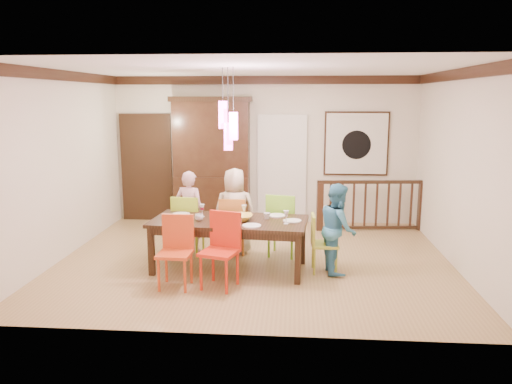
# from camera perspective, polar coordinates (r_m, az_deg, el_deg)

# --- Properties ---
(floor) EXTENTS (6.00, 6.00, 0.00)m
(floor) POSITION_cam_1_polar(r_m,az_deg,el_deg) (7.84, -0.17, -7.76)
(floor) COLOR #9E7C4C
(floor) RESTS_ON ground
(ceiling) EXTENTS (6.00, 6.00, 0.00)m
(ceiling) POSITION_cam_1_polar(r_m,az_deg,el_deg) (7.44, -0.19, 13.92)
(ceiling) COLOR white
(ceiling) RESTS_ON wall_back
(wall_back) EXTENTS (6.00, 0.00, 6.00)m
(wall_back) POSITION_cam_1_polar(r_m,az_deg,el_deg) (9.98, 0.99, 4.78)
(wall_back) COLOR beige
(wall_back) RESTS_ON floor
(wall_left) EXTENTS (0.00, 5.00, 5.00)m
(wall_left) POSITION_cam_1_polar(r_m,az_deg,el_deg) (8.30, -21.31, 2.83)
(wall_left) COLOR beige
(wall_left) RESTS_ON floor
(wall_right) EXTENTS (0.00, 5.00, 5.00)m
(wall_right) POSITION_cam_1_polar(r_m,az_deg,el_deg) (7.85, 22.22, 2.36)
(wall_right) COLOR beige
(wall_right) RESTS_ON floor
(crown_molding) EXTENTS (6.00, 5.00, 0.16)m
(crown_molding) POSITION_cam_1_polar(r_m,az_deg,el_deg) (7.44, -0.19, 13.31)
(crown_molding) COLOR black
(crown_molding) RESTS_ON wall_back
(panel_door) EXTENTS (1.04, 0.07, 2.24)m
(panel_door) POSITION_cam_1_polar(r_m,az_deg,el_deg) (10.41, -12.36, 2.56)
(panel_door) COLOR black
(panel_door) RESTS_ON wall_back
(white_doorway) EXTENTS (0.97, 0.05, 2.22)m
(white_doorway) POSITION_cam_1_polar(r_m,az_deg,el_deg) (9.98, 2.98, 2.45)
(white_doorway) COLOR silver
(white_doorway) RESTS_ON wall_back
(painting) EXTENTS (1.25, 0.06, 1.25)m
(painting) POSITION_cam_1_polar(r_m,az_deg,el_deg) (9.98, 11.40, 5.43)
(painting) COLOR black
(painting) RESTS_ON wall_back
(pendant_cluster) EXTENTS (0.27, 0.21, 1.14)m
(pendant_cluster) POSITION_cam_1_polar(r_m,az_deg,el_deg) (7.03, -3.18, 7.62)
(pendant_cluster) COLOR #FF4CB4
(pendant_cluster) RESTS_ON ceiling
(dining_table) EXTENTS (2.31, 1.21, 0.75)m
(dining_table) POSITION_cam_1_polar(r_m,az_deg,el_deg) (7.25, -3.07, -3.78)
(dining_table) COLOR black
(dining_table) RESTS_ON floor
(chair_far_left) EXTENTS (0.49, 0.49, 0.97)m
(chair_far_left) POSITION_cam_1_polar(r_m,az_deg,el_deg) (8.05, -7.68, -3.24)
(chair_far_left) COLOR #9BC228
(chair_far_left) RESTS_ON floor
(chair_far_mid) EXTENTS (0.43, 0.43, 0.93)m
(chair_far_mid) POSITION_cam_1_polar(r_m,az_deg,el_deg) (8.05, -2.60, -3.33)
(chair_far_mid) COLOR #BF7028
(chair_far_mid) RESTS_ON floor
(chair_far_right) EXTENTS (0.54, 0.54, 1.01)m
(chair_far_right) POSITION_cam_1_polar(r_m,az_deg,el_deg) (7.93, 3.13, -3.19)
(chair_far_right) COLOR #7AC82C
(chair_far_right) RESTS_ON floor
(chair_near_left) EXTENTS (0.44, 0.44, 0.95)m
(chair_near_left) POSITION_cam_1_polar(r_m,az_deg,el_deg) (6.67, -9.29, -6.31)
(chair_near_left) COLOR #C9421A
(chair_near_left) RESTS_ON floor
(chair_near_mid) EXTENTS (0.56, 0.56, 1.00)m
(chair_near_mid) POSITION_cam_1_polar(r_m,az_deg,el_deg) (6.60, -4.23, -6.18)
(chair_near_mid) COLOR red
(chair_near_mid) RESTS_ON floor
(chair_end_right) EXTENTS (0.40, 0.40, 0.84)m
(chair_end_right) POSITION_cam_1_polar(r_m,az_deg,el_deg) (7.25, 7.87, -5.40)
(chair_end_right) COLOR #A6B232
(chair_end_right) RESTS_ON floor
(china_hutch) EXTENTS (1.59, 0.46, 2.51)m
(china_hutch) POSITION_cam_1_polar(r_m,az_deg,el_deg) (9.92, -5.08, 3.57)
(china_hutch) COLOR black
(china_hutch) RESTS_ON floor
(balustrade) EXTENTS (2.06, 0.27, 0.96)m
(balustrade) POSITION_cam_1_polar(r_m,az_deg,el_deg) (9.68, 12.99, -1.39)
(balustrade) COLOR black
(balustrade) RESTS_ON floor
(person_far_left) EXTENTS (0.55, 0.42, 1.33)m
(person_far_left) POSITION_cam_1_polar(r_m,az_deg,el_deg) (8.17, -7.59, -2.22)
(person_far_left) COLOR #EAB2C2
(person_far_left) RESTS_ON floor
(person_far_mid) EXTENTS (0.72, 0.51, 1.39)m
(person_far_mid) POSITION_cam_1_polar(r_m,az_deg,el_deg) (8.01, -2.45, -2.19)
(person_far_mid) COLOR beige
(person_far_mid) RESTS_ON floor
(person_end_right) EXTENTS (0.56, 0.68, 1.30)m
(person_end_right) POSITION_cam_1_polar(r_m,az_deg,el_deg) (7.24, 9.33, -4.11)
(person_end_right) COLOR teal
(person_end_right) RESTS_ON floor
(serving_bowl) EXTENTS (0.37, 0.37, 0.09)m
(serving_bowl) POSITION_cam_1_polar(r_m,az_deg,el_deg) (7.17, -1.83, -2.92)
(serving_bowl) COLOR gold
(serving_bowl) RESTS_ON dining_table
(small_bowl) EXTENTS (0.20, 0.20, 0.06)m
(small_bowl) POSITION_cam_1_polar(r_m,az_deg,el_deg) (7.23, -4.37, -2.92)
(small_bowl) COLOR white
(small_bowl) RESTS_ON dining_table
(cup_left) EXTENTS (0.15, 0.15, 0.10)m
(cup_left) POSITION_cam_1_polar(r_m,az_deg,el_deg) (7.20, -6.52, -2.91)
(cup_left) COLOR silver
(cup_left) RESTS_ON dining_table
(cup_right) EXTENTS (0.12, 0.12, 0.09)m
(cup_right) POSITION_cam_1_polar(r_m,az_deg,el_deg) (7.25, 1.25, -2.75)
(cup_right) COLOR silver
(cup_right) RESTS_ON dining_table
(plate_far_left) EXTENTS (0.26, 0.26, 0.01)m
(plate_far_left) POSITION_cam_1_polar(r_m,az_deg,el_deg) (7.61, -8.55, -2.51)
(plate_far_left) COLOR white
(plate_far_left) RESTS_ON dining_table
(plate_far_mid) EXTENTS (0.26, 0.26, 0.01)m
(plate_far_mid) POSITION_cam_1_polar(r_m,az_deg,el_deg) (7.49, -3.20, -2.63)
(plate_far_mid) COLOR white
(plate_far_mid) RESTS_ON dining_table
(plate_far_right) EXTENTS (0.26, 0.26, 0.01)m
(plate_far_right) POSITION_cam_1_polar(r_m,az_deg,el_deg) (7.45, 2.44, -2.69)
(plate_far_right) COLOR white
(plate_far_right) RESTS_ON dining_table
(plate_near_left) EXTENTS (0.26, 0.26, 0.01)m
(plate_near_left) POSITION_cam_1_polar(r_m,az_deg,el_deg) (7.09, -9.05, -3.52)
(plate_near_left) COLOR white
(plate_near_left) RESTS_ON dining_table
(plate_near_mid) EXTENTS (0.26, 0.26, 0.01)m
(plate_near_mid) POSITION_cam_1_polar(r_m,az_deg,el_deg) (6.86, -0.50, -3.86)
(plate_near_mid) COLOR white
(plate_near_mid) RESTS_ON dining_table
(plate_end_right) EXTENTS (0.26, 0.26, 0.01)m
(plate_end_right) POSITION_cam_1_polar(r_m,az_deg,el_deg) (7.15, 4.16, -3.29)
(plate_end_right) COLOR white
(plate_end_right) RESTS_ON dining_table
(wine_glass_a) EXTENTS (0.08, 0.08, 0.19)m
(wine_glass_a) POSITION_cam_1_polar(r_m,az_deg,el_deg) (7.41, -6.18, -2.11)
(wine_glass_a) COLOR #590C19
(wine_glass_a) RESTS_ON dining_table
(wine_glass_b) EXTENTS (0.08, 0.08, 0.19)m
(wine_glass_b) POSITION_cam_1_polar(r_m,az_deg,el_deg) (7.32, -1.38, -2.22)
(wine_glass_b) COLOR silver
(wine_glass_b) RESTS_ON dining_table
(wine_glass_c) EXTENTS (0.08, 0.08, 0.19)m
(wine_glass_c) POSITION_cam_1_polar(r_m,az_deg,el_deg) (6.94, -4.57, -2.97)
(wine_glass_c) COLOR #590C19
(wine_glass_c) RESTS_ON dining_table
(wine_glass_d) EXTENTS (0.08, 0.08, 0.19)m
(wine_glass_d) POSITION_cam_1_polar(r_m,az_deg,el_deg) (6.98, 3.46, -2.89)
(wine_glass_d) COLOR silver
(wine_glass_d) RESTS_ON dining_table
(napkin) EXTENTS (0.18, 0.14, 0.01)m
(napkin) POSITION_cam_1_polar(r_m,az_deg,el_deg) (6.84, -3.50, -3.92)
(napkin) COLOR #D83359
(napkin) RESTS_ON dining_table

